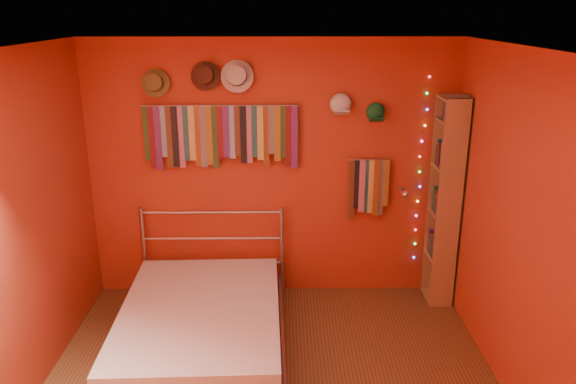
{
  "coord_description": "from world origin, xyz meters",
  "views": [
    {
      "loc": [
        0.09,
        -3.42,
        2.74
      ],
      "look_at": [
        0.14,
        0.9,
        1.32
      ],
      "focal_mm": 35.0,
      "sensor_mm": 36.0,
      "label": 1
    }
  ],
  "objects_px": {
    "tie_rack": "(220,134)",
    "bookshelf": "(449,201)",
    "bed": "(201,326)",
    "reading_lamp": "(404,193)"
  },
  "relations": [
    {
      "from": "tie_rack",
      "to": "bookshelf",
      "type": "relative_size",
      "value": 0.72
    },
    {
      "from": "bookshelf",
      "to": "bed",
      "type": "relative_size",
      "value": 1.04
    },
    {
      "from": "reading_lamp",
      "to": "bookshelf",
      "type": "xyz_separation_m",
      "value": [
        0.43,
        0.0,
        -0.08
      ]
    },
    {
      "from": "tie_rack",
      "to": "bookshelf",
      "type": "bearing_deg",
      "value": -4.12
    },
    {
      "from": "tie_rack",
      "to": "bookshelf",
      "type": "distance_m",
      "value": 2.24
    },
    {
      "from": "reading_lamp",
      "to": "bed",
      "type": "bearing_deg",
      "value": -155.16
    },
    {
      "from": "reading_lamp",
      "to": "bed",
      "type": "relative_size",
      "value": 0.15
    },
    {
      "from": "bookshelf",
      "to": "bed",
      "type": "bearing_deg",
      "value": -159.42
    },
    {
      "from": "reading_lamp",
      "to": "bed",
      "type": "distance_m",
      "value": 2.19
    },
    {
      "from": "reading_lamp",
      "to": "bookshelf",
      "type": "bearing_deg",
      "value": 0.09
    }
  ]
}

